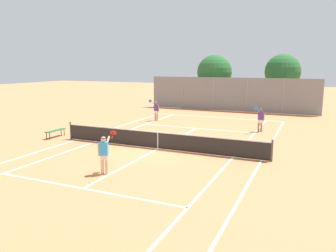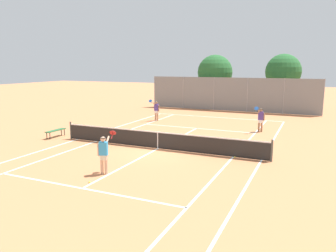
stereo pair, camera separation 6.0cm
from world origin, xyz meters
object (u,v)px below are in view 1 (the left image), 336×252
object	(u,v)px
tennis_net	(158,140)
loose_tennis_ball_1	(90,182)
player_far_right	(260,118)
tree_behind_right	(283,72)
tree_behind_left	(214,73)
player_near_side	(104,152)
loose_tennis_ball_2	(254,146)
courtside_bench	(55,131)
player_far_left	(156,109)
loose_tennis_ball_0	(235,157)
loose_tennis_ball_3	(229,146)

from	to	relation	value
tennis_net	loose_tennis_ball_1	xyz separation A→B (m)	(-0.11, -5.83, -0.48)
player_far_right	tree_behind_right	world-z (taller)	tree_behind_right
tree_behind_left	player_near_side	bearing A→B (deg)	-84.65
loose_tennis_ball_1	loose_tennis_ball_2	size ratio (longest dim) A/B	1.00
courtside_bench	tree_behind_right	xyz separation A→B (m)	(11.70, 20.22, 3.34)
player_far_left	tree_behind_right	size ratio (longest dim) A/B	0.32
tree_behind_left	tree_behind_right	world-z (taller)	tree_behind_right
player_far_right	courtside_bench	size ratio (longest dim) A/B	1.18
player_far_left	loose_tennis_ball_2	world-z (taller)	player_far_left
loose_tennis_ball_0	loose_tennis_ball_3	world-z (taller)	same
player_near_side	loose_tennis_ball_1	size ratio (longest dim) A/B	26.88
tennis_net	loose_tennis_ball_1	distance (m)	5.85
player_far_right	loose_tennis_ball_3	bearing A→B (deg)	-101.14
courtside_bench	loose_tennis_ball_1	bearing A→B (deg)	-39.52
player_far_left	tree_behind_left	world-z (taller)	tree_behind_left
player_far_right	loose_tennis_ball_3	xyz separation A→B (m)	(-0.96, -4.88, -0.89)
player_far_left	tree_behind_right	xyz separation A→B (m)	(8.65, 12.01, 2.83)
player_near_side	player_far_right	size ratio (longest dim) A/B	1.00
loose_tennis_ball_1	tennis_net	bearing A→B (deg)	88.94
player_near_side	loose_tennis_ball_3	distance (m)	7.76
loose_tennis_ball_0	tree_behind_right	distance (m)	20.58
tennis_net	courtside_bench	bearing A→B (deg)	-179.86
loose_tennis_ball_1	loose_tennis_ball_3	distance (m)	8.69
loose_tennis_ball_1	courtside_bench	world-z (taller)	courtside_bench
loose_tennis_ball_0	tree_behind_left	size ratio (longest dim) A/B	0.01
tennis_net	player_far_left	distance (m)	9.17
tree_behind_left	player_far_right	bearing A→B (deg)	-60.31
loose_tennis_ball_3	tree_behind_right	distance (m)	18.49
tennis_net	loose_tennis_ball_1	size ratio (longest dim) A/B	181.82
player_far_right	loose_tennis_ball_1	size ratio (longest dim) A/B	26.88
player_far_left	player_far_right	size ratio (longest dim) A/B	1.00
tennis_net	loose_tennis_ball_0	world-z (taller)	tennis_net
player_far_right	loose_tennis_ball_2	world-z (taller)	player_far_right
courtside_bench	tree_behind_right	world-z (taller)	tree_behind_right
loose_tennis_ball_0	courtside_bench	world-z (taller)	courtside_bench
player_far_left	loose_tennis_ball_2	xyz separation A→B (m)	(8.81, -5.47, -0.89)
player_near_side	player_far_left	size ratio (longest dim) A/B	1.00
tennis_net	loose_tennis_ball_3	world-z (taller)	tennis_net
player_near_side	player_far_right	world-z (taller)	same
loose_tennis_ball_0	courtside_bench	bearing A→B (deg)	179.91
loose_tennis_ball_1	loose_tennis_ball_2	world-z (taller)	same
player_far_right	loose_tennis_ball_1	distance (m)	13.63
loose_tennis_ball_3	tree_behind_left	size ratio (longest dim) A/B	0.01
loose_tennis_ball_3	tree_behind_left	bearing A→B (deg)	109.13
tennis_net	loose_tennis_ball_3	xyz separation A→B (m)	(3.40, 2.13, -0.48)
loose_tennis_ball_0	tree_behind_right	world-z (taller)	tree_behind_right
tennis_net	player_far_left	bearing A→B (deg)	116.60
tennis_net	loose_tennis_ball_0	bearing A→B (deg)	-0.49
loose_tennis_ball_0	player_far_right	bearing A→B (deg)	88.94
tennis_net	tree_behind_left	xyz separation A→B (m)	(-2.42, 18.90, 3.15)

